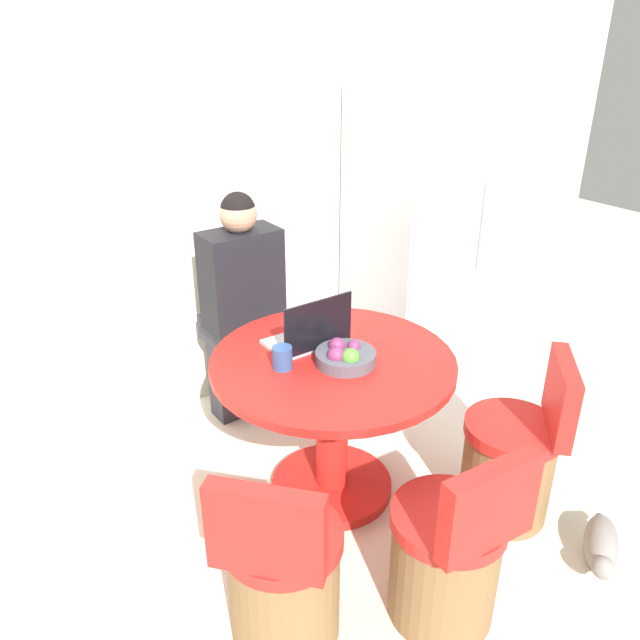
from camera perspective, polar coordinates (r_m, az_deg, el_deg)
ground_plane at (r=3.06m, az=3.54°, el=-17.60°), size 12.00×12.00×0.00m
wall_back at (r=3.52m, az=-10.48°, el=12.17°), size 7.00×0.06×2.60m
refrigerator at (r=4.01m, az=8.78°, el=7.85°), size 0.70×0.68×1.78m
dining_table at (r=2.90m, az=1.14°, el=-7.55°), size 1.10×1.10×0.74m
chair_near_left_corner at (r=2.43m, az=-3.42°, el=-22.43°), size 0.50×0.50×0.82m
chair_near_camera at (r=2.54m, az=11.61°, el=-20.50°), size 0.43×0.44×0.82m
chair_near_right_corner at (r=3.04m, az=17.13°, el=-12.24°), size 0.50×0.50×0.82m
person_seated at (r=3.36m, az=-7.38°, el=1.46°), size 0.40×0.37×1.35m
laptop at (r=2.86m, az=-0.96°, el=-1.37°), size 0.36×0.23×0.25m
fruit_bowl at (r=2.73m, az=2.28°, el=-3.31°), size 0.27×0.27×0.10m
coffee_cup at (r=2.69m, az=-3.47°, el=-3.45°), size 0.09×0.09×0.10m
cat at (r=3.05m, az=24.31°, el=-18.23°), size 0.37×0.29×0.17m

